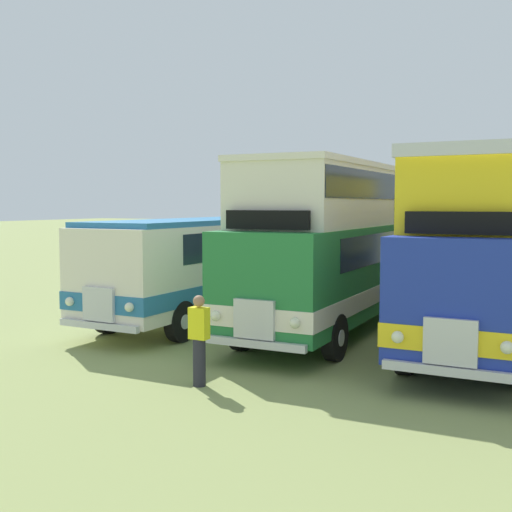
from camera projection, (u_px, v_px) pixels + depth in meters
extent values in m
plane|color=#8C9956|center=(491.00, 342.00, 15.88)|extent=(200.00, 200.00, 0.00)
cube|color=silver|center=(222.00, 260.00, 19.73)|extent=(2.51, 11.12, 2.30)
cube|color=teal|center=(222.00, 279.00, 19.78)|extent=(2.55, 11.16, 0.44)
cube|color=#19232D|center=(228.00, 240.00, 20.04)|extent=(2.53, 8.72, 0.76)
cube|color=#19232D|center=(101.00, 250.00, 14.82)|extent=(2.20, 0.10, 0.90)
cube|color=silver|center=(99.00, 304.00, 14.83)|extent=(0.90, 0.12, 0.80)
cube|color=silver|center=(99.00, 326.00, 14.84)|extent=(2.30, 0.14, 0.16)
sphere|color=#EAEACC|center=(129.00, 307.00, 14.40)|extent=(0.22, 0.22, 0.22)
sphere|color=#EAEACC|center=(70.00, 302.00, 15.23)|extent=(0.22, 0.22, 0.22)
cube|color=teal|center=(222.00, 220.00, 19.63)|extent=(2.47, 10.72, 0.14)
cylinder|color=black|center=(180.00, 321.00, 15.80)|extent=(0.28, 1.04, 1.04)
cylinder|color=silver|center=(185.00, 322.00, 15.73)|extent=(0.02, 0.36, 0.36)
cylinder|color=black|center=(108.00, 314.00, 16.86)|extent=(0.28, 1.04, 1.04)
cylinder|color=silver|center=(104.00, 314.00, 16.93)|extent=(0.02, 0.36, 0.36)
cylinder|color=black|center=(304.00, 286.00, 22.62)|extent=(0.28, 1.04, 1.04)
cylinder|color=silver|center=(308.00, 286.00, 22.55)|extent=(0.02, 0.36, 0.36)
cylinder|color=black|center=(247.00, 282.00, 23.68)|extent=(0.28, 1.04, 1.04)
cylinder|color=silver|center=(243.00, 282.00, 23.75)|extent=(0.02, 0.36, 0.36)
cube|color=#237538|center=(342.00, 266.00, 17.73)|extent=(2.73, 10.87, 2.30)
cube|color=silver|center=(342.00, 287.00, 17.78)|extent=(2.77, 10.91, 0.44)
cube|color=#19232D|center=(347.00, 244.00, 18.04)|extent=(2.71, 8.47, 0.76)
cube|color=#19232D|center=(257.00, 257.00, 12.90)|extent=(2.20, 0.15, 0.90)
cube|color=silver|center=(254.00, 319.00, 12.91)|extent=(0.90, 0.14, 0.80)
cube|color=silver|center=(254.00, 344.00, 12.92)|extent=(2.30, 0.19, 0.16)
sphere|color=#EAEACC|center=(295.00, 323.00, 12.50)|extent=(0.22, 0.22, 0.22)
sphere|color=#EAEACC|center=(216.00, 316.00, 13.30)|extent=(0.22, 0.22, 0.22)
cube|color=silver|center=(345.00, 198.00, 17.80)|extent=(2.61, 9.97, 1.50)
cube|color=silver|center=(346.00, 168.00, 17.73)|extent=(2.67, 10.07, 0.14)
cube|color=#19232D|center=(346.00, 187.00, 17.77)|extent=(2.65, 9.87, 0.68)
cube|color=black|center=(267.00, 220.00, 13.28)|extent=(1.90, 0.16, 0.40)
cylinder|color=black|center=(335.00, 337.00, 13.92)|extent=(0.30, 1.05, 1.04)
cylinder|color=silver|center=(342.00, 338.00, 13.85)|extent=(0.03, 0.36, 0.36)
cylinder|color=black|center=(242.00, 328.00, 14.94)|extent=(0.30, 1.05, 1.04)
cylinder|color=silver|center=(236.00, 328.00, 15.00)|extent=(0.03, 0.36, 0.36)
cylinder|color=black|center=(412.00, 294.00, 20.54)|extent=(0.30, 1.05, 1.04)
cylinder|color=silver|center=(416.00, 295.00, 20.47)|extent=(0.03, 0.36, 0.36)
cylinder|color=black|center=(344.00, 290.00, 21.56)|extent=(0.30, 1.05, 1.04)
cylinder|color=silver|center=(339.00, 290.00, 21.63)|extent=(0.03, 0.36, 0.36)
cube|color=#1E339E|center=(491.00, 275.00, 15.53)|extent=(2.62, 10.75, 2.30)
cube|color=yellow|center=(491.00, 299.00, 15.58)|extent=(2.66, 10.79, 0.44)
cube|color=#19232D|center=(494.00, 249.00, 15.84)|extent=(2.62, 8.35, 0.76)
cube|color=#19232D|center=(453.00, 268.00, 10.77)|extent=(2.20, 0.12, 0.90)
cube|color=silver|center=(450.00, 342.00, 10.78)|extent=(0.90, 0.13, 0.80)
cube|color=silver|center=(449.00, 371.00, 10.79)|extent=(2.30, 0.17, 0.16)
sphere|color=#EAEACC|center=(507.00, 348.00, 10.36)|extent=(0.22, 0.22, 0.22)
sphere|color=#EAEACC|center=(398.00, 337.00, 11.18)|extent=(0.22, 0.22, 0.22)
cube|color=yellow|center=(495.00, 197.00, 15.60)|extent=(2.51, 9.85, 1.50)
cube|color=silver|center=(461.00, 148.00, 11.00)|extent=(2.40, 0.13, 0.24)
cube|color=silver|center=(446.00, 165.00, 16.08)|extent=(0.21, 9.82, 0.24)
cube|color=#19232D|center=(495.00, 209.00, 15.62)|extent=(2.55, 9.75, 0.64)
cube|color=black|center=(459.00, 223.00, 11.15)|extent=(1.90, 0.14, 0.40)
cylinder|color=black|center=(406.00, 349.00, 12.81)|extent=(0.29, 1.04, 1.04)
cylinder|color=silver|center=(398.00, 348.00, 12.88)|extent=(0.02, 0.36, 0.36)
cylinder|color=black|center=(465.00, 300.00, 19.31)|extent=(0.29, 1.04, 1.04)
cylinder|color=silver|center=(460.00, 300.00, 19.38)|extent=(0.02, 0.36, 0.36)
cylinder|color=#23232D|center=(199.00, 362.00, 12.00)|extent=(0.24, 0.24, 0.90)
cube|color=yellow|center=(199.00, 323.00, 11.94)|extent=(0.36, 0.22, 0.60)
sphere|color=#9E7051|center=(199.00, 301.00, 11.91)|extent=(0.22, 0.22, 0.22)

